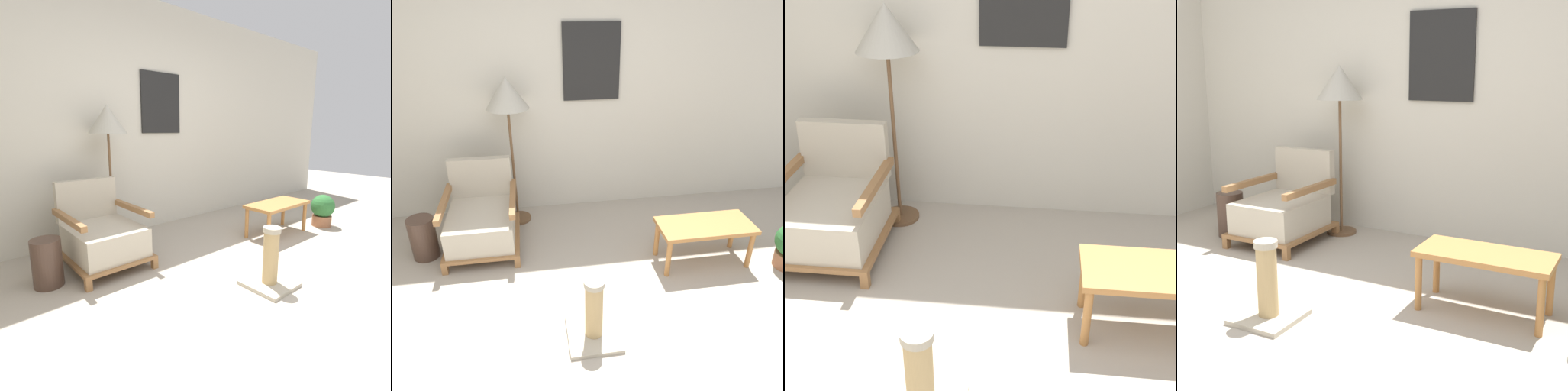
# 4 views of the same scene
# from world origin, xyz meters

# --- Properties ---
(ground_plane) EXTENTS (14.00, 14.00, 0.00)m
(ground_plane) POSITION_xyz_m (0.00, 0.00, 0.00)
(ground_plane) COLOR #A89E8E
(wall_back) EXTENTS (8.00, 0.09, 2.70)m
(wall_back) POSITION_xyz_m (0.00, 2.42, 1.35)
(wall_back) COLOR beige
(wall_back) RESTS_ON ground_plane
(armchair) EXTENTS (0.66, 0.78, 0.76)m
(armchair) POSITION_xyz_m (-0.85, 1.72, 0.28)
(armchair) COLOR olive
(armchair) RESTS_ON ground_plane
(floor_lamp) EXTENTS (0.40, 0.40, 1.48)m
(floor_lamp) POSITION_xyz_m (-0.53, 2.14, 1.28)
(floor_lamp) COLOR brown
(floor_lamp) RESTS_ON ground_plane
(coffee_table) EXTENTS (0.81, 0.38, 0.39)m
(coffee_table) POSITION_xyz_m (1.08, 1.15, 0.33)
(coffee_table) COLOR #B2753D
(coffee_table) RESTS_ON ground_plane
(vase) EXTENTS (0.23, 0.23, 0.39)m
(vase) POSITION_xyz_m (-1.36, 1.62, 0.20)
(vase) COLOR #473328
(vase) RESTS_ON ground_plane
(scratching_post) EXTENTS (0.36, 0.36, 0.49)m
(scratching_post) POSITION_xyz_m (-0.02, 0.45, 0.17)
(scratching_post) COLOR #B2A893
(scratching_post) RESTS_ON ground_plane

